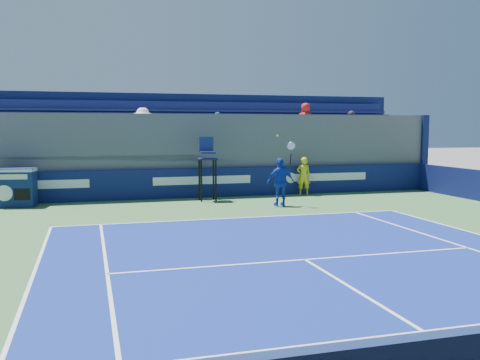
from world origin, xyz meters
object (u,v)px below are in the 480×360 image
object	(u,v)px
tennis_player	(281,182)
match_clock	(16,187)
umpire_chair	(207,162)
ball_person	(304,176)

from	to	relation	value
tennis_player	match_clock	bearing A→B (deg)	165.47
match_clock	umpire_chair	xyz separation A→B (m)	(6.92, -0.22, 0.79)
match_clock	ball_person	bearing A→B (deg)	1.45
ball_person	match_clock	bearing A→B (deg)	13.56
match_clock	tennis_player	distance (m)	9.45
match_clock	umpire_chair	distance (m)	6.97
ball_person	tennis_player	distance (m)	3.32
ball_person	match_clock	world-z (taller)	ball_person
ball_person	match_clock	xyz separation A→B (m)	(-11.14, -0.28, -0.07)
ball_person	tennis_player	size ratio (longest dim) A/B	0.62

